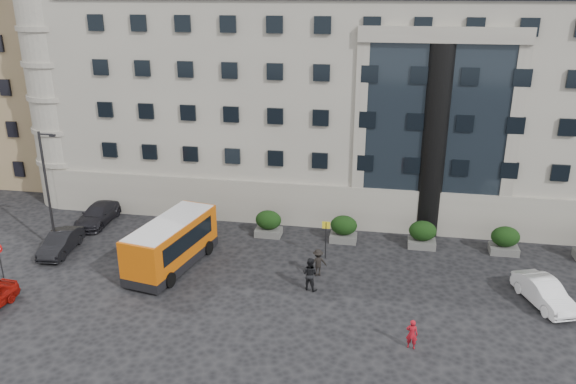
% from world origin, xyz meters
% --- Properties ---
extents(ground, '(120.00, 120.00, 0.00)m').
position_xyz_m(ground, '(0.00, 0.00, 0.00)').
color(ground, black).
rests_on(ground, ground).
extents(civic_building, '(44.00, 24.00, 18.00)m').
position_xyz_m(civic_building, '(6.00, 22.00, 9.00)').
color(civic_building, gray).
rests_on(civic_building, ground).
extents(entrance_column, '(1.80, 1.80, 13.00)m').
position_xyz_m(entrance_column, '(12.00, 10.30, 6.50)').
color(entrance_column, black).
rests_on(entrance_column, ground).
extents(apartment_near, '(14.00, 14.00, 20.00)m').
position_xyz_m(apartment_near, '(-24.00, 20.00, 10.00)').
color(apartment_near, '#8E7952').
rests_on(apartment_near, ground).
extents(apartment_far, '(13.00, 13.00, 22.00)m').
position_xyz_m(apartment_far, '(-27.00, 38.00, 11.00)').
color(apartment_far, olive).
rests_on(apartment_far, ground).
extents(hedge_a, '(1.80, 1.26, 1.84)m').
position_xyz_m(hedge_a, '(-4.00, 7.80, 0.93)').
color(hedge_a, '#535250').
rests_on(hedge_a, ground).
extents(hedge_b, '(1.80, 1.26, 1.84)m').
position_xyz_m(hedge_b, '(1.20, 7.80, 0.93)').
color(hedge_b, '#535250').
rests_on(hedge_b, ground).
extents(hedge_c, '(1.80, 1.26, 1.84)m').
position_xyz_m(hedge_c, '(6.40, 7.80, 0.93)').
color(hedge_c, '#535250').
rests_on(hedge_c, ground).
extents(hedge_d, '(1.80, 1.26, 1.84)m').
position_xyz_m(hedge_d, '(11.60, 7.80, 0.93)').
color(hedge_d, '#535250').
rests_on(hedge_d, ground).
extents(hedge_e, '(1.80, 1.26, 1.84)m').
position_xyz_m(hedge_e, '(16.80, 7.80, 0.93)').
color(hedge_e, '#535250').
rests_on(hedge_e, ground).
extents(street_lamp, '(1.16, 0.18, 8.00)m').
position_xyz_m(street_lamp, '(-11.94, 3.00, 4.37)').
color(street_lamp, '#262628').
rests_on(street_lamp, ground).
extents(bus_stop_sign, '(0.50, 0.08, 2.52)m').
position_xyz_m(bus_stop_sign, '(5.50, 5.00, 1.73)').
color(bus_stop_sign, '#262628').
rests_on(bus_stop_sign, ground).
extents(minibus, '(3.77, 7.50, 2.99)m').
position_xyz_m(minibus, '(-3.64, 2.24, 1.65)').
color(minibus, '#C45409').
rests_on(minibus, ground).
extents(red_truck, '(2.37, 4.72, 2.49)m').
position_xyz_m(red_truck, '(-13.04, 18.35, 1.28)').
color(red_truck, maroon).
rests_on(red_truck, ground).
extents(parked_car_b, '(1.87, 4.31, 1.38)m').
position_xyz_m(parked_car_b, '(-11.50, 2.82, 0.69)').
color(parked_car_b, black).
rests_on(parked_car_b, ground).
extents(parked_car_c, '(2.07, 4.82, 1.38)m').
position_xyz_m(parked_car_c, '(-11.50, 7.76, 0.69)').
color(parked_car_c, black).
rests_on(parked_car_c, ground).
extents(parked_car_d, '(2.71, 4.75, 1.25)m').
position_xyz_m(parked_car_d, '(-17.00, 14.58, 0.62)').
color(parked_car_d, black).
rests_on(parked_car_d, ground).
extents(white_taxi, '(2.89, 4.53, 1.41)m').
position_xyz_m(white_taxi, '(17.78, 1.60, 0.70)').
color(white_taxi, white).
rests_on(white_taxi, ground).
extents(pedestrian_a, '(0.61, 0.46, 1.53)m').
position_xyz_m(pedestrian_a, '(10.62, -3.71, 0.76)').
color(pedestrian_a, '#A6101C').
rests_on(pedestrian_a, ground).
extents(pedestrian_b, '(1.15, 1.02, 1.96)m').
position_xyz_m(pedestrian_b, '(5.07, 0.95, 0.98)').
color(pedestrian_b, black).
rests_on(pedestrian_b, ground).
extents(pedestrian_c, '(1.24, 0.97, 1.68)m').
position_xyz_m(pedestrian_c, '(5.31, 2.71, 0.84)').
color(pedestrian_c, black).
rests_on(pedestrian_c, ground).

